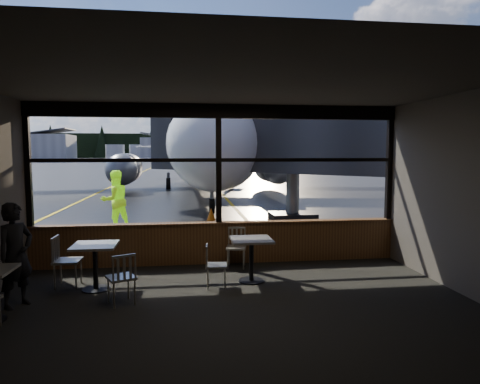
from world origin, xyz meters
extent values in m
plane|color=black|center=(0.00, 120.00, 0.00)|extent=(520.00, 520.00, 0.00)
cube|color=black|center=(0.00, -3.00, 0.01)|extent=(8.00, 6.00, 0.01)
cube|color=#38332D|center=(0.00, -3.00, 3.50)|extent=(8.00, 6.00, 0.04)
cube|color=#484139|center=(4.00, -3.00, 1.75)|extent=(0.04, 6.00, 3.50)
cube|color=#484139|center=(0.00, -6.00, 1.75)|extent=(8.00, 0.04, 3.50)
cube|color=#513018|center=(0.00, 0.00, 0.45)|extent=(8.00, 0.28, 0.90)
cube|color=black|center=(0.00, 0.00, 3.35)|extent=(8.00, 0.18, 0.30)
cube|color=black|center=(-3.95, 0.00, 2.20)|extent=(0.12, 0.12, 2.60)
cube|color=black|center=(0.00, 0.00, 2.20)|extent=(0.12, 0.12, 2.60)
cube|color=black|center=(3.95, 0.00, 2.20)|extent=(0.12, 0.12, 2.60)
cube|color=black|center=(0.00, 0.00, 2.30)|extent=(8.00, 0.10, 0.08)
imported|color=black|center=(-3.42, -2.26, 0.84)|extent=(0.67, 0.73, 1.68)
imported|color=#BFF219|center=(-2.93, 4.59, 0.95)|extent=(1.17, 1.12, 1.90)
cone|color=#F56107|center=(0.22, 6.14, 0.22)|extent=(0.32, 0.32, 0.45)
cylinder|color=silver|center=(-30.00, 182.00, 3.00)|extent=(8.00, 8.00, 6.00)
cylinder|color=silver|center=(-20.00, 182.00, 3.00)|extent=(8.00, 8.00, 6.00)
cylinder|color=silver|center=(-10.00, 182.00, 3.00)|extent=(8.00, 8.00, 6.00)
cube|color=black|center=(0.00, 210.00, 6.00)|extent=(360.00, 3.00, 12.00)
camera|label=1|loc=(-0.76, -9.33, 2.46)|focal=32.00mm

